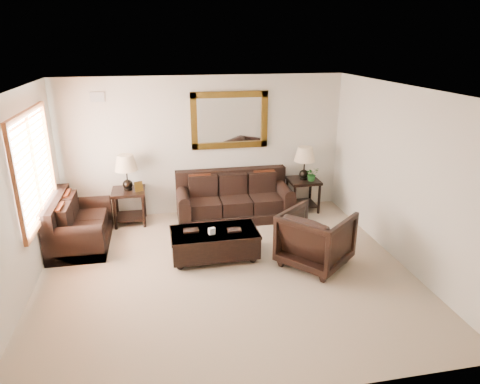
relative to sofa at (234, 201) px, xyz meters
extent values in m
cube|color=gray|center=(-0.50, -2.07, -0.33)|extent=(5.50, 5.00, 0.01)
cube|color=white|center=(-0.50, -2.07, 2.37)|extent=(5.50, 5.00, 0.01)
cube|color=beige|center=(-0.50, 0.43, 1.02)|extent=(5.50, 0.01, 2.70)
cube|color=beige|center=(-0.50, -4.57, 1.02)|extent=(5.50, 0.01, 2.70)
cube|color=beige|center=(-3.25, -2.07, 1.02)|extent=(0.01, 5.00, 2.70)
cube|color=beige|center=(2.25, -2.07, 1.02)|extent=(0.01, 5.00, 2.70)
cube|color=white|center=(-3.24, -1.17, 1.22)|extent=(0.01, 1.80, 1.50)
cube|color=brown|center=(-3.20, -1.17, 2.01)|extent=(0.06, 1.96, 0.08)
cube|color=brown|center=(-3.20, -1.17, 0.43)|extent=(0.06, 1.96, 0.08)
cube|color=brown|center=(-3.20, -2.11, 1.22)|extent=(0.06, 0.08, 1.50)
cube|color=brown|center=(-3.20, -0.23, 1.22)|extent=(0.06, 0.08, 1.50)
cube|color=brown|center=(-3.20, -1.17, 1.22)|extent=(0.05, 0.05, 1.50)
cube|color=#4D310F|center=(0.00, 0.40, 1.52)|extent=(1.50, 0.06, 1.10)
cube|color=white|center=(0.00, 0.42, 1.52)|extent=(1.26, 0.01, 0.86)
cube|color=#999999|center=(-2.40, 0.41, 2.02)|extent=(0.25, 0.02, 0.18)
cube|color=black|center=(0.00, -0.06, -0.24)|extent=(2.20, 0.95, 0.18)
cube|color=black|center=(0.00, 0.30, 0.35)|extent=(2.20, 0.22, 0.45)
cube|color=black|center=(-0.59, -0.08, -0.01)|extent=(0.56, 0.78, 0.27)
cube|color=black|center=(0.00, -0.08, -0.01)|extent=(0.56, 0.78, 0.27)
cube|color=black|center=(0.59, -0.08, -0.01)|extent=(0.56, 0.78, 0.27)
cube|color=black|center=(-0.99, -0.06, -0.06)|extent=(0.22, 0.95, 0.53)
cylinder|color=black|center=(-0.99, -0.06, 0.20)|extent=(0.22, 0.93, 0.22)
cube|color=black|center=(0.99, -0.06, -0.06)|extent=(0.22, 0.95, 0.53)
cylinder|color=black|center=(0.99, -0.06, 0.20)|extent=(0.22, 0.93, 0.22)
cube|color=#5A200B|center=(-0.64, 0.12, 0.34)|extent=(0.42, 0.19, 0.43)
cube|color=#5A200B|center=(0.64, 0.12, 0.34)|extent=(0.42, 0.19, 0.43)
cube|color=black|center=(-2.77, -0.68, -0.24)|extent=(0.91, 1.54, 0.17)
cube|color=black|center=(-3.13, -0.68, 0.32)|extent=(0.21, 1.54, 0.43)
cube|color=black|center=(-2.76, -0.95, -0.02)|extent=(0.75, 0.54, 0.26)
cube|color=black|center=(-2.76, -0.40, -0.02)|extent=(0.75, 0.54, 0.26)
cube|color=black|center=(-2.77, -1.34, -0.07)|extent=(0.91, 0.21, 0.51)
cylinder|color=black|center=(-2.77, -1.34, 0.18)|extent=(0.90, 0.21, 0.21)
cube|color=black|center=(-2.77, -0.01, -0.07)|extent=(0.91, 0.21, 0.51)
cylinder|color=black|center=(-2.77, -0.01, 0.18)|extent=(0.90, 0.21, 0.21)
cube|color=#5A200B|center=(-2.95, -1.00, 0.32)|extent=(0.18, 0.40, 0.42)
cube|color=#5A200B|center=(-2.95, -0.35, 0.32)|extent=(0.18, 0.40, 0.42)
cube|color=black|center=(-1.99, 0.09, 0.31)|extent=(0.61, 0.61, 0.06)
cube|color=black|center=(-1.99, 0.09, -0.19)|extent=(0.52, 0.52, 0.03)
cylinder|color=black|center=(-2.25, -0.17, -0.02)|extent=(0.06, 0.06, 0.61)
cylinder|color=black|center=(-1.73, -0.17, -0.02)|extent=(0.06, 0.06, 0.61)
cylinder|color=black|center=(-2.25, 0.35, -0.02)|extent=(0.06, 0.06, 0.61)
cylinder|color=black|center=(-1.73, 0.35, -0.02)|extent=(0.06, 0.06, 0.61)
sphere|color=black|center=(-1.99, 0.09, 0.45)|extent=(0.19, 0.19, 0.19)
cylinder|color=black|center=(-1.99, 0.09, 0.65)|extent=(0.03, 0.03, 0.40)
cone|color=tan|center=(-1.99, 0.09, 0.87)|extent=(0.42, 0.42, 0.29)
cube|color=#4D310F|center=(-1.79, -0.02, 0.43)|extent=(0.17, 0.11, 0.19)
cube|color=black|center=(1.45, 0.09, 0.30)|extent=(0.60, 0.60, 0.05)
cube|color=black|center=(1.45, 0.09, -0.20)|extent=(0.51, 0.51, 0.03)
cylinder|color=black|center=(1.19, -0.16, -0.03)|extent=(0.05, 0.05, 0.60)
cylinder|color=black|center=(1.71, -0.16, -0.03)|extent=(0.05, 0.05, 0.60)
cylinder|color=black|center=(1.19, 0.35, -0.03)|extent=(0.05, 0.05, 0.60)
cylinder|color=black|center=(1.71, 0.35, -0.03)|extent=(0.05, 0.05, 0.60)
sphere|color=black|center=(1.45, 0.09, 0.44)|extent=(0.19, 0.19, 0.19)
cylinder|color=black|center=(1.45, 0.09, 0.64)|extent=(0.03, 0.03, 0.39)
cone|color=tan|center=(1.45, 0.09, 0.86)|extent=(0.42, 0.42, 0.28)
sphere|color=black|center=(-1.18, -1.86, -0.28)|extent=(0.12, 0.12, 0.12)
sphere|color=black|center=(-0.03, -1.86, -0.28)|extent=(0.12, 0.12, 0.12)
sphere|color=black|center=(-1.18, -1.34, -0.28)|extent=(0.12, 0.12, 0.12)
sphere|color=black|center=(-0.03, -1.34, -0.28)|extent=(0.12, 0.12, 0.12)
cube|color=black|center=(-0.60, -1.60, -0.05)|extent=(1.36, 0.74, 0.38)
cube|color=black|center=(-0.60, -1.60, 0.12)|extent=(1.38, 0.75, 0.04)
cube|color=black|center=(-0.97, -1.55, 0.16)|extent=(0.23, 0.16, 0.03)
cube|color=black|center=(-0.29, -1.65, 0.15)|extent=(0.21, 0.15, 0.03)
cube|color=white|center=(-0.66, -1.70, 0.19)|extent=(0.11, 0.08, 0.10)
imported|color=black|center=(0.90, -2.10, 0.16)|extent=(1.28, 1.29, 0.97)
imported|color=#1F591E|center=(1.58, -0.02, 0.44)|extent=(0.30, 0.32, 0.22)
camera|label=1|loc=(-1.39, -7.71, 3.01)|focal=32.00mm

